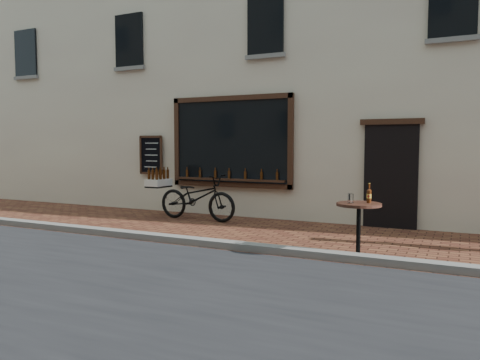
% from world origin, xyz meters
% --- Properties ---
extents(ground, '(90.00, 90.00, 0.00)m').
position_xyz_m(ground, '(0.00, 0.00, 0.00)').
color(ground, '#4E2619').
rests_on(ground, ground).
extents(kerb, '(90.00, 0.25, 0.12)m').
position_xyz_m(kerb, '(0.00, 0.20, 0.06)').
color(kerb, slate).
rests_on(kerb, ground).
extents(shop_building, '(28.00, 6.20, 10.00)m').
position_xyz_m(shop_building, '(0.00, 6.50, 5.00)').
color(shop_building, beige).
rests_on(shop_building, ground).
extents(cargo_bicycle, '(2.41, 0.82, 1.16)m').
position_xyz_m(cargo_bicycle, '(-2.39, 2.57, 0.55)').
color(cargo_bicycle, black).
rests_on(cargo_bicycle, ground).
extents(bistro_table, '(0.69, 0.69, 1.18)m').
position_xyz_m(bistro_table, '(1.87, 0.39, 0.63)').
color(bistro_table, black).
rests_on(bistro_table, ground).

